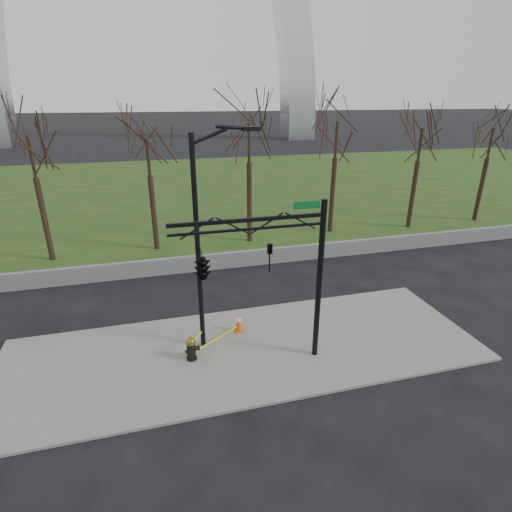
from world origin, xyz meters
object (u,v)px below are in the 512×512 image
object	(u,v)px
fire_hydrant	(192,349)
traffic_cone	(239,323)
traffic_signal_mast	(226,263)
street_light	(203,231)

from	to	relation	value
fire_hydrant	traffic_cone	xyz separation A→B (m)	(2.06, 1.40, -0.07)
fire_hydrant	traffic_cone	bearing A→B (deg)	22.99
traffic_cone	traffic_signal_mast	xyz separation A→B (m)	(-0.84, -2.24, 3.68)
street_light	traffic_signal_mast	size ratio (longest dim) A/B	1.37
fire_hydrant	street_light	world-z (taller)	street_light
fire_hydrant	street_light	distance (m)	4.30
street_light	traffic_signal_mast	bearing A→B (deg)	-77.60
traffic_cone	street_light	distance (m)	4.47
traffic_cone	traffic_signal_mast	bearing A→B (deg)	-110.54
street_light	traffic_cone	bearing A→B (deg)	20.89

